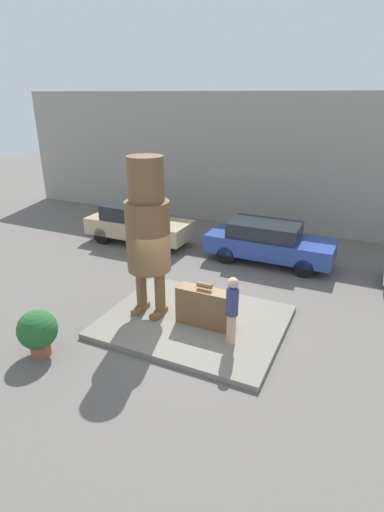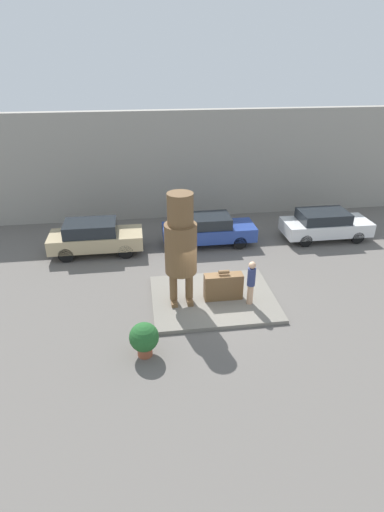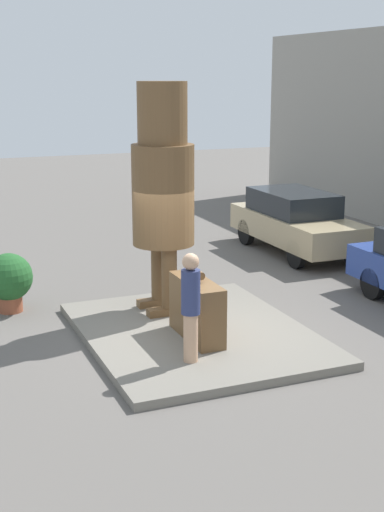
% 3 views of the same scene
% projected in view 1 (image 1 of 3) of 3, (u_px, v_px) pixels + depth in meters
% --- Properties ---
extents(ground_plane, '(60.00, 60.00, 0.00)m').
position_uv_depth(ground_plane, '(194.00, 324.00, 10.93)').
color(ground_plane, '#605B56').
extents(pedestal, '(4.76, 3.83, 0.15)m').
position_uv_depth(pedestal, '(194.00, 321.00, 10.91)').
color(pedestal, slate).
rests_on(pedestal, ground_plane).
extents(building_backdrop, '(28.00, 0.60, 5.96)m').
position_uv_depth(building_backdrop, '(283.00, 164.00, 17.64)').
color(building_backdrop, gray).
rests_on(building_backdrop, ground_plane).
extents(statue_figure, '(1.17, 1.17, 4.31)m').
position_uv_depth(statue_figure, '(148.00, 226.00, 10.32)').
color(statue_figure, brown).
rests_on(statue_figure, pedestal).
extents(giant_suitcase, '(1.47, 0.46, 1.22)m').
position_uv_depth(giant_suitcase, '(204.00, 307.00, 10.44)').
color(giant_suitcase, brown).
rests_on(giant_suitcase, pedestal).
extents(tourist, '(0.30, 0.30, 1.77)m').
position_uv_depth(tourist, '(232.00, 308.00, 9.49)').
color(tourist, tan).
rests_on(tourist, pedestal).
extents(parked_car_tan, '(4.37, 1.75, 1.61)m').
position_uv_depth(parked_car_tan, '(138.00, 223.00, 16.59)').
color(parked_car_tan, tan).
rests_on(parked_car_tan, ground_plane).
extents(parked_car_blue, '(4.57, 1.71, 1.53)m').
position_uv_depth(parked_car_blue, '(268.00, 242.00, 14.63)').
color(parked_car_blue, '#284293').
rests_on(parked_car_blue, ground_plane).
extents(planter_pot, '(0.94, 0.94, 1.18)m').
position_uv_depth(planter_pot, '(38.00, 331.00, 9.39)').
color(planter_pot, brown).
rests_on(planter_pot, ground_plane).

